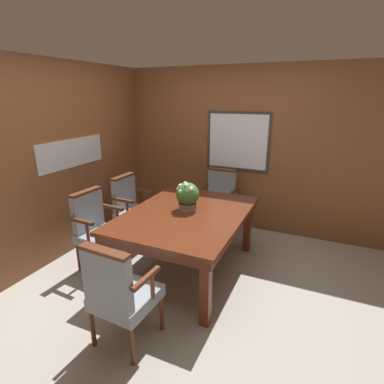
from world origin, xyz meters
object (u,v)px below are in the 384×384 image
Objects in this scene: chair_left_near at (97,227)px; chair_left_far at (132,206)px; chair_head_far at (219,199)px; potted_plant at (187,196)px; dining_table at (187,220)px; chair_head_near at (120,291)px.

chair_left_far is at bearing 5.21° from chair_left_near.
potted_plant reaches higher than chair_head_far.
chair_head_near is at bearing -90.51° from dining_table.
chair_head_near is (0.01, -2.48, 0.00)m from chair_head_far.
dining_table is at bearing -72.02° from potted_plant.
chair_left_far is at bearing 162.50° from potted_plant.
chair_left_near is at bearing -160.92° from dining_table.
dining_table is 1.80× the size of chair_head_far.
chair_head_far is 1.00× the size of chair_left_far.
chair_head_far is 2.84× the size of potted_plant.
potted_plant reaches higher than chair_left_far.
chair_head_far is at bearing -28.88° from chair_left_near.
chair_head_far is at bearing -49.57° from chair_left_far.
dining_table is at bearing -87.54° from chair_head_near.
chair_head_near is at bearing -128.00° from chair_left_near.
chair_head_far is at bearing 91.21° from dining_table.
chair_left_near is 1.36m from chair_head_near.
dining_table is at bearing -109.19° from chair_left_far.
chair_left_far reaches higher than dining_table.
dining_table is 1.13m from chair_left_far.
chair_left_near and chair_head_near have the same top height.
dining_table is 1.23m from chair_head_far.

